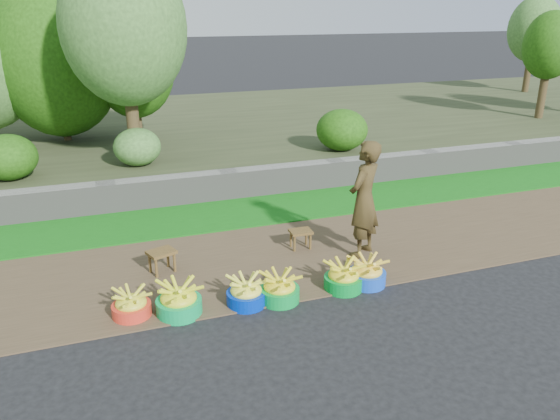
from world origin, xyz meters
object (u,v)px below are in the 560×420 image
object	(u,v)px
basin_b	(179,300)
basin_f	(367,273)
stool_right	(301,234)
stool_left	(162,255)
basin_e	(343,277)
basin_a	(131,305)
vendor_woman	(364,199)
basin_c	(246,293)
basin_d	(279,289)

from	to	relation	value
basin_b	basin_f	distance (m)	2.48
stool_right	stool_left	bearing A→B (deg)	-177.21
basin_f	stool_left	world-z (taller)	basin_f
basin_b	basin_e	distance (m)	2.13
basin_b	stool_left	size ratio (longest dim) A/B	1.26
basin_f	stool_right	xyz separation A→B (m)	(-0.42, 1.33, 0.08)
basin_b	stool_right	world-z (taller)	basin_b
stool_right	basin_a	bearing A→B (deg)	-156.76
basin_f	vendor_woman	bearing A→B (deg)	67.12
basin_a	basin_e	world-z (taller)	basin_e
stool_left	basin_c	bearing A→B (deg)	-54.37
basin_a	stool_right	bearing A→B (deg)	23.24
basin_c	basin_e	size ratio (longest dim) A/B	0.97
basin_f	stool_left	size ratio (longest dim) A/B	1.17
stool_left	stool_right	world-z (taller)	stool_left
basin_a	stool_left	xyz separation A→B (m)	(0.51, 1.01, 0.12)
basin_d	basin_a	bearing A→B (deg)	172.57
basin_c	basin_f	bearing A→B (deg)	-0.92
basin_b	stool_left	world-z (taller)	basin_b
basin_d	stool_right	world-z (taller)	basin_d
basin_b	basin_d	xyz separation A→B (m)	(1.24, -0.11, -0.02)
basin_d	vendor_woman	size ratio (longest dim) A/B	0.29
basin_c	basin_f	distance (m)	1.66
basin_c	basin_d	distance (m)	0.42
basin_b	basin_f	bearing A→B (deg)	-1.89
basin_d	vendor_woman	distance (m)	1.94
basin_e	basin_f	bearing A→B (deg)	2.91
basin_a	basin_c	world-z (taller)	basin_c
basin_c	stool_left	bearing A→B (deg)	125.63
basin_a	stool_left	distance (m)	1.14
stool_right	basin_f	bearing A→B (deg)	-72.34
basin_b	stool_left	distance (m)	1.15
basin_b	basin_c	world-z (taller)	basin_b
basin_a	stool_right	distance (m)	2.83
basin_a	basin_c	size ratio (longest dim) A/B	0.95
stool_left	basin_d	bearing A→B (deg)	-44.34
basin_f	stool_left	bearing A→B (deg)	154.04
basin_a	basin_c	xyz separation A→B (m)	(1.37, -0.18, 0.01)
basin_a	basin_e	bearing A→B (deg)	-4.85
stool_right	vendor_woman	world-z (taller)	vendor_woman
basin_e	basin_b	bearing A→B (deg)	177.32
basin_e	stool_right	xyz separation A→B (m)	(-0.07, 1.34, 0.08)
vendor_woman	basin_f	bearing A→B (deg)	30.60
basin_f	stool_right	world-z (taller)	basin_f
basin_a	basin_b	size ratio (longest dim) A/B	0.85
basin_e	stool_right	size ratio (longest dim) A/B	1.49
basin_c	basin_f	xyz separation A→B (m)	(1.66, -0.03, 0.01)
basin_c	vendor_woman	bearing A→B (deg)	21.87
basin_c	stool_right	distance (m)	1.79
stool_left	vendor_woman	world-z (taller)	vendor_woman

